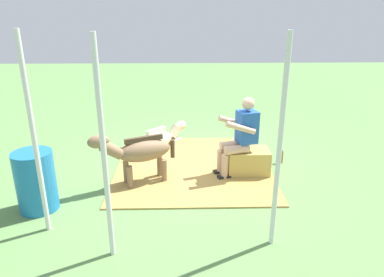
# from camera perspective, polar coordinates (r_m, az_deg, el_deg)

# --- Properties ---
(ground_plane) EXTENTS (24.00, 24.00, 0.00)m
(ground_plane) POSITION_cam_1_polar(r_m,az_deg,el_deg) (6.32, -0.39, -4.34)
(ground_plane) COLOR #608C4C
(hay_patch) EXTENTS (2.61, 2.77, 0.02)m
(hay_patch) POSITION_cam_1_polar(r_m,az_deg,el_deg) (6.27, 0.11, -4.42)
(hay_patch) COLOR #AD8C47
(hay_patch) RESTS_ON ground
(hay_bale) EXTENTS (0.68, 0.44, 0.42)m
(hay_bale) POSITION_cam_1_polar(r_m,az_deg,el_deg) (6.03, 8.88, -3.66)
(hay_bale) COLOR tan
(hay_bale) RESTS_ON ground
(person_seated) EXTENTS (0.71, 0.52, 1.30)m
(person_seated) POSITION_cam_1_polar(r_m,az_deg,el_deg) (5.79, 7.67, 0.69)
(person_seated) COLOR #D8AD8C
(person_seated) RESTS_ON ground
(pony_standing) EXTENTS (1.26, 0.74, 0.91)m
(pony_standing) POSITION_cam_1_polar(r_m,az_deg,el_deg) (5.55, -8.45, -2.07)
(pony_standing) COLOR #8C6B4C
(pony_standing) RESTS_ON ground
(pony_lying) EXTENTS (1.14, 1.14, 0.42)m
(pony_lying) POSITION_cam_1_polar(r_m,az_deg,el_deg) (7.02, -5.53, -0.18)
(pony_lying) COLOR beige
(pony_lying) RESTS_ON ground
(soda_bottle) EXTENTS (0.07, 0.07, 0.28)m
(soda_bottle) POSITION_cam_1_polar(r_m,az_deg,el_deg) (6.58, 13.99, -2.68)
(soda_bottle) COLOR brown
(soda_bottle) RESTS_ON ground
(water_barrel) EXTENTS (0.52, 0.52, 0.84)m
(water_barrel) POSITION_cam_1_polar(r_m,az_deg,el_deg) (5.30, -23.56, -6.23)
(water_barrel) COLOR #1E72B2
(water_barrel) RESTS_ON ground
(tent_pole_left) EXTENTS (0.06, 0.06, 2.43)m
(tent_pole_left) POSITION_cam_1_polar(r_m,az_deg,el_deg) (3.96, 13.74, -1.42)
(tent_pole_left) COLOR silver
(tent_pole_left) RESTS_ON ground
(tent_pole_right) EXTENTS (0.06, 0.06, 2.43)m
(tent_pole_right) POSITION_cam_1_polar(r_m,az_deg,el_deg) (4.48, -23.78, -0.04)
(tent_pole_right) COLOR silver
(tent_pole_right) RESTS_ON ground
(tent_pole_mid) EXTENTS (0.06, 0.06, 2.43)m
(tent_pole_mid) POSITION_cam_1_polar(r_m,az_deg,el_deg) (3.76, -13.81, -2.57)
(tent_pole_mid) COLOR silver
(tent_pole_mid) RESTS_ON ground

